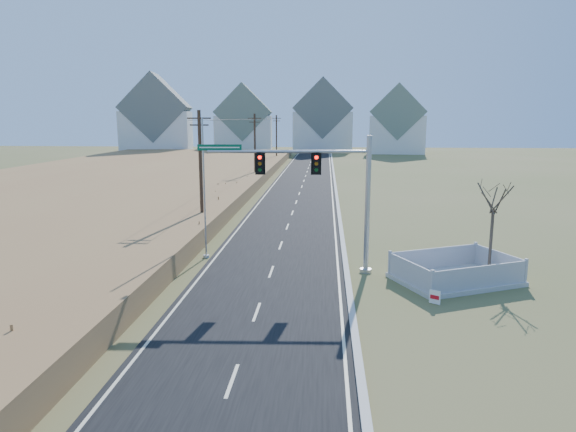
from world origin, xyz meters
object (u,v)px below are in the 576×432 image
object	(u,v)px
open_sign	(435,297)
bare_tree	(494,196)
traffic_signal_mast	(333,190)
fence_enclosure	(455,276)
flagpole	(205,204)

from	to	relation	value
open_sign	bare_tree	distance (m)	7.27
traffic_signal_mast	fence_enclosure	size ratio (longest dim) A/B	1.34
traffic_signal_mast	bare_tree	world-z (taller)	traffic_signal_mast
traffic_signal_mast	open_sign	world-z (taller)	traffic_signal_mast
fence_enclosure	bare_tree	size ratio (longest dim) A/B	1.30
flagpole	bare_tree	xyz separation A→B (m)	(16.13, -2.44, 1.02)
fence_enclosure	bare_tree	world-z (taller)	bare_tree
bare_tree	fence_enclosure	bearing A→B (deg)	-150.17
bare_tree	traffic_signal_mast	bearing A→B (deg)	-179.78
open_sign	flagpole	world-z (taller)	flagpole
flagpole	bare_tree	bearing A→B (deg)	-8.62
fence_enclosure	flagpole	world-z (taller)	flagpole
bare_tree	open_sign	bearing A→B (deg)	-129.28
traffic_signal_mast	bare_tree	size ratio (longest dim) A/B	1.74
fence_enclosure	open_sign	size ratio (longest dim) A/B	10.97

